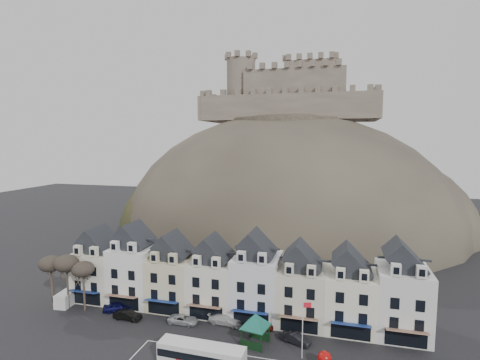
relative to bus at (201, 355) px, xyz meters
name	(u,v)px	position (x,y,z in m)	size (l,w,h in m)	color
townhouse_terrace	(236,279)	(0.10, 14.77, 3.67)	(54.40, 9.35, 11.80)	silver
castle_hill	(289,231)	(1.21, 67.75, -1.52)	(100.00, 76.00, 68.00)	#363029
castle	(292,93)	(0.47, 74.74, 38.57)	(50.20, 22.20, 22.00)	brown
tree_left_far	(51,264)	(-29.04, 9.30, 5.27)	(3.61, 3.61, 8.24)	#332A20
tree_left_mid	(66,264)	(-26.04, 9.30, 5.62)	(3.78, 3.78, 8.64)	#332A20
tree_left_near	(83,270)	(-23.04, 9.30, 4.93)	(3.43, 3.43, 7.84)	#332A20
bus	(201,355)	(0.00, 0.00, 0.00)	(10.48, 2.73, 2.94)	#262628
bus_shelter	(255,321)	(4.96, 6.60, 1.66)	(6.54, 6.54, 4.23)	black
red_buoy	(325,360)	(13.88, 3.76, -0.57)	(1.80, 1.80, 2.06)	black
flagpole	(303,326)	(11.23, 5.10, 2.57)	(1.04, 0.32, 7.35)	silver
white_van	(68,297)	(-27.10, 10.58, -0.53)	(2.58, 4.98, 2.19)	silver
car_navy	(118,307)	(-17.79, 10.22, -0.89)	(1.73, 4.29, 1.46)	#0D0D45
car_black	(128,315)	(-14.84, 8.30, -0.93)	(1.46, 4.20, 1.38)	black
car_silver	(183,319)	(-6.42, 9.35, -1.02)	(2.02, 4.30, 1.21)	#B7BBBF
car_white	(225,319)	(-0.44, 10.80, -0.90)	(2.03, 5.00, 1.45)	silver
car_maroon	(260,324)	(4.76, 10.80, -0.98)	(1.53, 3.80, 1.30)	#540D04
car_charcoal	(295,338)	(9.96, 8.30, -0.95)	(1.42, 4.07, 1.34)	black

